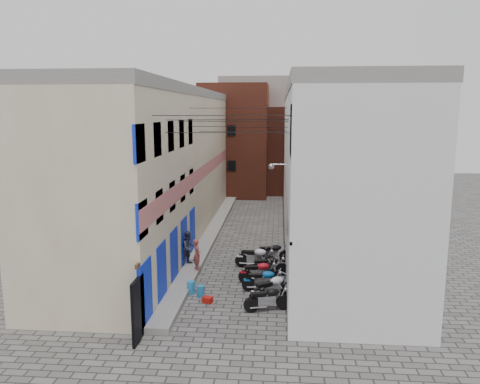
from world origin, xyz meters
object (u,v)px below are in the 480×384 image
(red_crate, at_px, (207,300))
(motorcycle_d, at_px, (259,271))
(motorcycle_a, at_px, (268,297))
(motorcycle_c, at_px, (264,279))
(motorcycle_g, at_px, (272,251))
(motorcycle_b, at_px, (272,287))
(motorcycle_e, at_px, (268,265))
(water_jug_near, at_px, (201,291))
(water_jug_far, at_px, (191,287))
(person_b, at_px, (189,248))
(motorcycle_f, at_px, (256,256))
(person_a, at_px, (197,254))

(red_crate, bearing_deg, motorcycle_d, 51.67)
(motorcycle_a, xyz_separation_m, motorcycle_c, (-0.23, 2.03, -0.01))
(motorcycle_c, distance_m, motorcycle_g, 3.99)
(motorcycle_b, bearing_deg, motorcycle_a, -45.48)
(motorcycle_e, distance_m, water_jug_near, 3.92)
(motorcycle_a, distance_m, motorcycle_d, 3.12)
(motorcycle_g, relative_size, red_crate, 5.00)
(water_jug_near, xyz_separation_m, red_crate, (0.37, -0.52, -0.13))
(motorcycle_a, relative_size, motorcycle_b, 0.89)
(water_jug_near, bearing_deg, red_crate, -54.97)
(motorcycle_c, bearing_deg, motorcycle_b, 12.52)
(motorcycle_d, relative_size, water_jug_far, 3.41)
(motorcycle_d, height_order, person_b, person_b)
(motorcycle_a, xyz_separation_m, motorcycle_e, (-0.09, 3.92, -0.00))
(motorcycle_e, height_order, motorcycle_f, motorcycle_f)
(motorcycle_b, relative_size, water_jug_far, 3.90)
(person_a, height_order, person_b, person_b)
(motorcycle_a, height_order, motorcycle_b, motorcycle_b)
(motorcycle_b, bearing_deg, person_b, -167.44)
(motorcycle_a, height_order, motorcycle_d, motorcycle_a)
(motorcycle_f, distance_m, person_b, 3.32)
(motorcycle_d, height_order, person_a, person_a)
(motorcycle_b, height_order, water_jug_near, motorcycle_b)
(motorcycle_a, bearing_deg, person_b, -154.88)
(motorcycle_c, height_order, water_jug_near, motorcycle_c)
(motorcycle_e, xyz_separation_m, motorcycle_g, (0.16, 2.09, 0.01))
(motorcycle_a, height_order, person_b, person_b)
(motorcycle_b, bearing_deg, water_jug_far, -135.05)
(person_b, bearing_deg, water_jug_near, -122.05)
(motorcycle_b, relative_size, person_a, 1.44)
(motorcycle_c, bearing_deg, motorcycle_e, 168.70)
(motorcycle_e, relative_size, motorcycle_f, 0.90)
(motorcycle_g, bearing_deg, water_jug_near, -36.97)
(motorcycle_g, bearing_deg, water_jug_far, -43.02)
(person_b, distance_m, water_jug_near, 3.73)
(water_jug_near, distance_m, red_crate, 0.65)
(person_a, bearing_deg, red_crate, 170.99)
(person_a, bearing_deg, person_b, 9.94)
(motorcycle_b, xyz_separation_m, motorcycle_f, (-0.87, 4.05, -0.01))
(water_jug_near, bearing_deg, motorcycle_b, -3.54)
(motorcycle_b, height_order, motorcycle_c, motorcycle_b)
(motorcycle_d, height_order, motorcycle_e, motorcycle_e)
(motorcycle_d, height_order, motorcycle_f, motorcycle_f)
(motorcycle_c, height_order, motorcycle_e, motorcycle_e)
(motorcycle_a, distance_m, water_jug_far, 3.62)
(motorcycle_d, distance_m, red_crate, 3.20)
(water_jug_far, bearing_deg, motorcycle_f, 53.76)
(motorcycle_b, distance_m, water_jug_near, 3.00)
(person_a, relative_size, red_crate, 3.87)
(motorcycle_d, xyz_separation_m, motorcycle_g, (0.56, 2.93, 0.01))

